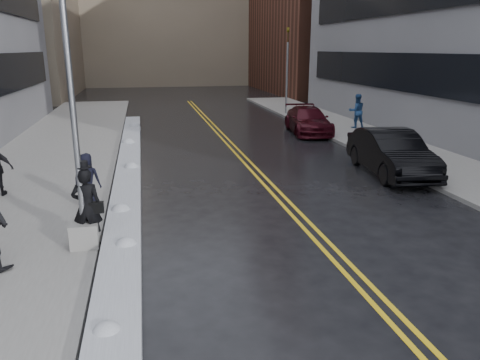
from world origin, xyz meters
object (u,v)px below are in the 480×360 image
pedestrian_c (87,179)px  car_black (391,153)px  lamppost (77,149)px  fire_hydrant (388,144)px  pedestrian_fedora (87,207)px  pedestrian_east (357,111)px  car_maroon (308,120)px  traffic_signal (287,68)px

pedestrian_c → car_black: pedestrian_c is taller
lamppost → fire_hydrant: 14.81m
pedestrian_fedora → pedestrian_east: size_ratio=0.96×
fire_hydrant → car_black: bearing=-117.3°
lamppost → car_maroon: (10.80, 14.47, -1.79)m
lamppost → pedestrian_fedora: (0.10, 0.05, -1.42)m
pedestrian_east → traffic_signal: bearing=-68.5°
fire_hydrant → traffic_signal: bearing=92.0°
traffic_signal → pedestrian_fedora: 24.98m
lamppost → pedestrian_fedora: size_ratio=3.98×
pedestrian_fedora → pedestrian_c: (-0.33, 3.11, -0.16)m
pedestrian_fedora → pedestrian_east: pedestrian_east is taller
car_black → car_maroon: 9.38m
lamppost → pedestrian_c: lamppost is taller
car_maroon → traffic_signal: bearing=89.2°
pedestrian_east → fire_hydrant: bearing=81.3°
traffic_signal → pedestrian_c: 22.48m
car_maroon → pedestrian_fedora: bearing=-119.8°
pedestrian_east → car_maroon: pedestrian_east is taller
fire_hydrant → car_black: size_ratio=0.14×
car_black → car_maroon: (0.00, 9.38, -0.12)m
lamppost → car_black: 12.06m
car_maroon → pedestrian_east: bearing=13.5°
car_black → pedestrian_fedora: bearing=-149.1°
fire_hydrant → lamppost: bearing=-147.0°
traffic_signal → pedestrian_east: (2.15, -7.16, -2.25)m
pedestrian_fedora → pedestrian_c: 3.13m
traffic_signal → pedestrian_fedora: size_ratio=3.13×
fire_hydrant → pedestrian_fedora: pedestrian_fedora is taller
lamppost → traffic_signal: lamppost is taller
lamppost → car_maroon: 18.14m
traffic_signal → car_black: traffic_signal is taller
lamppost → traffic_signal: size_ratio=1.27×
pedestrian_east → car_black: 10.25m
pedestrian_fedora → traffic_signal: bearing=-109.5°
lamppost → traffic_signal: (11.80, 22.00, 0.87)m
pedestrian_fedora → pedestrian_c: bearing=-75.4°
pedestrian_fedora → car_black: (10.70, 5.03, -0.25)m
pedestrian_c → pedestrian_east: size_ratio=0.80×
traffic_signal → pedestrian_fedora: (-11.70, -21.95, -2.29)m
fire_hydrant → pedestrian_east: bearing=76.5°
fire_hydrant → pedestrian_c: (-12.53, -4.84, 0.40)m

